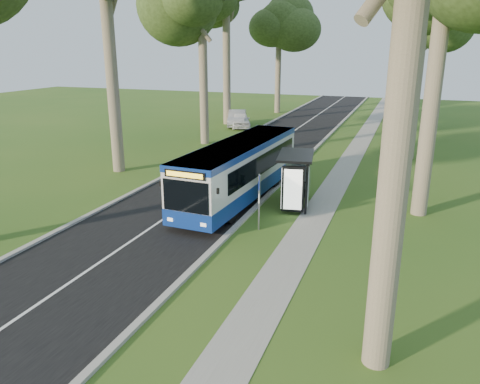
% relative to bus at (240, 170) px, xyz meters
% --- Properties ---
extents(ground, '(120.00, 120.00, 0.00)m').
position_rel_bus_xyz_m(ground, '(1.27, -5.25, -1.54)').
color(ground, '#30591B').
rests_on(ground, ground).
extents(road, '(7.00, 100.00, 0.02)m').
position_rel_bus_xyz_m(road, '(-2.23, 4.75, -1.53)').
color(road, black).
rests_on(road, ground).
extents(kerb_east, '(0.25, 100.00, 0.12)m').
position_rel_bus_xyz_m(kerb_east, '(1.27, 4.75, -1.48)').
color(kerb_east, '#9E9B93').
rests_on(kerb_east, ground).
extents(kerb_west, '(0.25, 100.00, 0.12)m').
position_rel_bus_xyz_m(kerb_west, '(-5.73, 4.75, -1.48)').
color(kerb_west, '#9E9B93').
rests_on(kerb_west, ground).
extents(centre_line, '(0.12, 100.00, 0.00)m').
position_rel_bus_xyz_m(centre_line, '(-2.23, 4.75, -1.51)').
color(centre_line, white).
rests_on(centre_line, road).
extents(footpath, '(1.50, 100.00, 0.02)m').
position_rel_bus_xyz_m(footpath, '(4.27, 4.75, -1.53)').
color(footpath, gray).
rests_on(footpath, ground).
extents(bus, '(2.97, 11.30, 2.97)m').
position_rel_bus_xyz_m(bus, '(0.00, 0.00, 0.00)').
color(bus, silver).
rests_on(bus, ground).
extents(bus_stop_sign, '(0.12, 0.35, 2.50)m').
position_rel_bus_xyz_m(bus_stop_sign, '(2.27, -3.80, 0.03)').
color(bus_stop_sign, gray).
rests_on(bus_stop_sign, ground).
extents(bus_shelter, '(2.13, 3.27, 2.61)m').
position_rel_bus_xyz_m(bus_shelter, '(3.06, -0.44, 0.30)').
color(bus_shelter, black).
rests_on(bus_shelter, ground).
extents(litter_bin, '(0.49, 0.49, 0.85)m').
position_rel_bus_xyz_m(litter_bin, '(2.96, 1.56, -1.11)').
color(litter_bin, black).
rests_on(litter_bin, ground).
extents(car_white, '(3.38, 4.72, 1.49)m').
position_rel_bus_xyz_m(car_white, '(-7.75, 21.24, -0.79)').
color(car_white, white).
rests_on(car_white, ground).
extents(car_silver, '(2.97, 5.02, 1.56)m').
position_rel_bus_xyz_m(car_silver, '(-8.24, 21.70, -0.75)').
color(car_silver, '#9D9EA4').
rests_on(car_silver, ground).
extents(tree_west_e, '(5.20, 5.20, 14.43)m').
position_rel_bus_xyz_m(tree_west_e, '(-7.23, 32.75, 9.16)').
color(tree_west_e, '#7A6B56').
rests_on(tree_west_e, ground).
extents(tree_east_d, '(5.20, 5.20, 14.13)m').
position_rel_bus_xyz_m(tree_east_d, '(9.27, 24.75, 8.94)').
color(tree_east_d, '#7A6B56').
rests_on(tree_east_d, ground).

